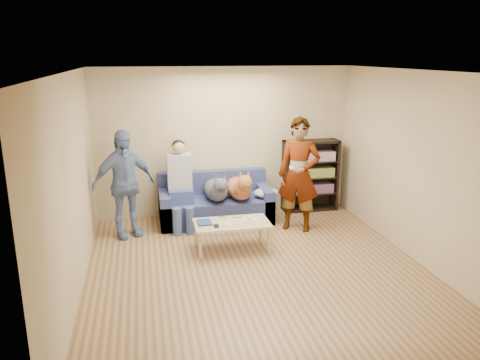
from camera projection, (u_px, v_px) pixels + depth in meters
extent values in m
plane|color=brown|center=(259.00, 272.00, 6.21)|extent=(5.00, 5.00, 0.00)
plane|color=white|center=(261.00, 72.00, 5.53)|extent=(5.00, 5.00, 0.00)
plane|color=tan|center=(225.00, 142.00, 8.23)|extent=(4.50, 0.00, 4.50)
plane|color=tan|center=(342.00, 261.00, 3.51)|extent=(4.50, 0.00, 4.50)
plane|color=tan|center=(72.00, 188.00, 5.42)|extent=(0.00, 5.00, 5.00)
plane|color=tan|center=(421.00, 169.00, 6.32)|extent=(0.00, 5.00, 5.00)
ellipsoid|color=#ADADB2|center=(266.00, 193.00, 8.00)|extent=(0.43, 0.37, 0.15)
imported|color=gray|center=(299.00, 175.00, 7.50)|extent=(0.81, 0.72, 1.85)
imported|color=#7190B6|center=(124.00, 184.00, 7.24)|extent=(1.08, 0.77, 1.70)
cube|color=white|center=(291.00, 168.00, 7.23)|extent=(0.06, 0.13, 0.03)
cube|color=navy|center=(204.00, 222.00, 6.80)|extent=(0.20, 0.26, 0.03)
cube|color=silver|center=(237.00, 224.00, 6.75)|extent=(0.26, 0.20, 0.02)
cube|color=tan|center=(238.00, 222.00, 6.77)|extent=(0.22, 0.17, 0.01)
cube|color=silver|center=(222.00, 219.00, 6.92)|extent=(0.11, 0.06, 0.05)
cube|color=silver|center=(249.00, 218.00, 6.98)|extent=(0.04, 0.13, 0.03)
cube|color=white|center=(255.00, 219.00, 6.92)|extent=(0.09, 0.06, 0.03)
cylinder|color=white|center=(245.00, 221.00, 6.85)|extent=(0.07, 0.07, 0.02)
cylinder|color=white|center=(244.00, 219.00, 6.93)|extent=(0.07, 0.07, 0.02)
cylinder|color=orange|center=(233.00, 226.00, 6.68)|extent=(0.13, 0.06, 0.01)
cylinder|color=black|center=(237.00, 217.00, 7.03)|extent=(0.13, 0.08, 0.01)
cube|color=black|center=(216.00, 226.00, 6.67)|extent=(0.07, 0.12, 0.02)
cube|color=#515B93|center=(216.00, 210.00, 8.04)|extent=(1.90, 0.85, 0.42)
cube|color=#515B93|center=(212.00, 182.00, 8.25)|extent=(1.90, 0.18, 0.40)
cube|color=#515B93|center=(165.00, 209.00, 7.85)|extent=(0.18, 0.85, 0.58)
cube|color=#515B93|center=(264.00, 202.00, 8.19)|extent=(0.18, 0.85, 0.58)
cube|color=#3C4C84|center=(181.00, 195.00, 7.76)|extent=(0.40, 0.38, 0.22)
cylinder|color=#446297|center=(177.00, 222.00, 7.43)|extent=(0.14, 0.14, 0.47)
cylinder|color=#40538E|center=(190.00, 222.00, 7.47)|extent=(0.14, 0.14, 0.47)
cube|color=#B2B2B7|center=(179.00, 171.00, 7.75)|extent=(0.40, 0.24, 0.58)
sphere|color=tan|center=(179.00, 147.00, 7.65)|extent=(0.21, 0.21, 0.21)
ellipsoid|color=black|center=(178.00, 145.00, 7.67)|extent=(0.22, 0.22, 0.19)
ellipsoid|color=#50545B|center=(216.00, 190.00, 7.88)|extent=(0.39, 0.81, 0.34)
sphere|color=#52565D|center=(219.00, 190.00, 7.55)|extent=(0.29, 0.29, 0.29)
sphere|color=#53585F|center=(221.00, 185.00, 7.35)|extent=(0.24, 0.24, 0.24)
cube|color=black|center=(222.00, 190.00, 7.24)|extent=(0.07, 0.11, 0.07)
cone|color=#4C4F56|center=(216.00, 178.00, 7.33)|extent=(0.07, 0.07, 0.11)
cone|color=#4E5058|center=(225.00, 177.00, 7.36)|extent=(0.07, 0.07, 0.11)
cylinder|color=#464750|center=(212.00, 185.00, 8.29)|extent=(0.04, 0.26, 0.15)
ellipsoid|color=#B46F37|center=(239.00, 188.00, 7.94)|extent=(0.40, 0.84, 0.35)
sphere|color=#B66337|center=(243.00, 188.00, 7.64)|extent=(0.30, 0.30, 0.30)
sphere|color=#AB6F34|center=(245.00, 183.00, 7.45)|extent=(0.24, 0.24, 0.24)
cube|color=brown|center=(246.00, 187.00, 7.35)|extent=(0.08, 0.12, 0.07)
cone|color=#BF5E3A|center=(241.00, 175.00, 7.43)|extent=(0.08, 0.08, 0.12)
cone|color=#AD6E34|center=(248.00, 174.00, 7.45)|extent=(0.08, 0.08, 0.12)
cylinder|color=#C3883B|center=(234.00, 184.00, 8.32)|extent=(0.05, 0.27, 0.16)
cube|color=#CFB37F|center=(232.00, 224.00, 6.84)|extent=(1.10, 0.60, 0.04)
cylinder|color=tan|center=(200.00, 246.00, 6.56)|extent=(0.05, 0.05, 0.38)
cylinder|color=tan|center=(269.00, 241.00, 6.76)|extent=(0.05, 0.05, 0.38)
cylinder|color=#D1BB80|center=(196.00, 233.00, 7.03)|extent=(0.05, 0.05, 0.38)
cylinder|color=tan|center=(260.00, 228.00, 7.23)|extent=(0.05, 0.05, 0.38)
cube|color=black|center=(285.00, 177.00, 8.44)|extent=(0.04, 0.34, 1.30)
cube|color=black|center=(335.00, 174.00, 8.64)|extent=(0.04, 0.34, 1.30)
cube|color=black|center=(312.00, 142.00, 8.38)|extent=(1.00, 0.34, 0.04)
cube|color=black|center=(309.00, 208.00, 8.71)|extent=(1.00, 0.34, 0.04)
cube|color=black|center=(307.00, 173.00, 8.69)|extent=(1.00, 0.02, 1.30)
cube|color=black|center=(309.00, 193.00, 8.63)|extent=(0.94, 0.32, 0.03)
cube|color=black|center=(310.00, 177.00, 8.55)|extent=(0.94, 0.32, 0.02)
cube|color=black|center=(311.00, 161.00, 8.47)|extent=(0.94, 0.32, 0.02)
cube|color=#B23333|center=(310.00, 188.00, 8.58)|extent=(0.84, 0.24, 0.17)
cube|color=gold|center=(311.00, 172.00, 8.50)|extent=(0.84, 0.24, 0.17)
cube|color=#994C99|center=(311.00, 156.00, 8.43)|extent=(0.84, 0.24, 0.17)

